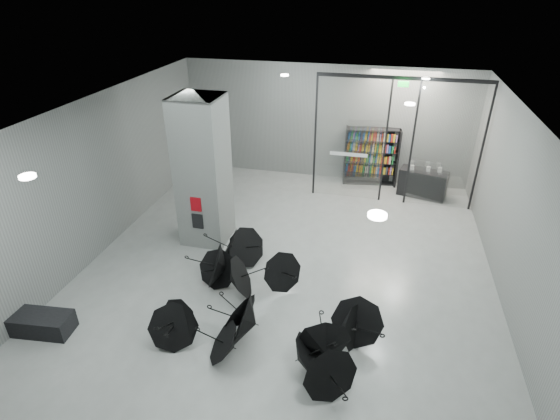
% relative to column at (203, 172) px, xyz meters
% --- Properties ---
extents(room, '(14.00, 14.02, 4.01)m').
position_rel_column_xyz_m(room, '(2.50, -2.00, 0.84)').
color(room, gray).
rests_on(room, ground).
extents(column, '(1.20, 1.20, 4.00)m').
position_rel_column_xyz_m(column, '(0.00, 0.00, 0.00)').
color(column, slate).
rests_on(column, ground).
extents(fire_cabinet, '(0.28, 0.04, 0.38)m').
position_rel_column_xyz_m(fire_cabinet, '(0.00, -0.62, -0.65)').
color(fire_cabinet, '#A50A07').
rests_on(fire_cabinet, column).
extents(info_panel, '(0.30, 0.03, 0.42)m').
position_rel_column_xyz_m(info_panel, '(0.00, -0.62, -1.15)').
color(info_panel, black).
rests_on(info_panel, column).
extents(exit_sign, '(0.30, 0.06, 0.15)m').
position_rel_column_xyz_m(exit_sign, '(4.90, 3.30, 1.82)').
color(exit_sign, '#0CE533').
rests_on(exit_sign, room).
extents(glass_partition, '(5.06, 0.08, 4.00)m').
position_rel_column_xyz_m(glass_partition, '(4.89, 3.50, 0.18)').
color(glass_partition, silver).
rests_on(glass_partition, ground).
extents(bench, '(1.39, 0.71, 0.43)m').
position_rel_column_xyz_m(bench, '(-2.00, -4.31, -1.79)').
color(bench, black).
rests_on(bench, ground).
extents(bookshelf, '(1.86, 0.64, 2.01)m').
position_rel_column_xyz_m(bookshelf, '(4.19, 4.75, -0.99)').
color(bookshelf, black).
rests_on(bookshelf, ground).
extents(shop_counter, '(1.62, 0.96, 0.91)m').
position_rel_column_xyz_m(shop_counter, '(5.96, 4.13, -1.54)').
color(shop_counter, black).
rests_on(shop_counter, ground).
extents(umbrella_cluster, '(4.73, 4.86, 1.29)m').
position_rel_column_xyz_m(umbrella_cluster, '(2.30, -2.85, -1.69)').
color(umbrella_cluster, black).
rests_on(umbrella_cluster, ground).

